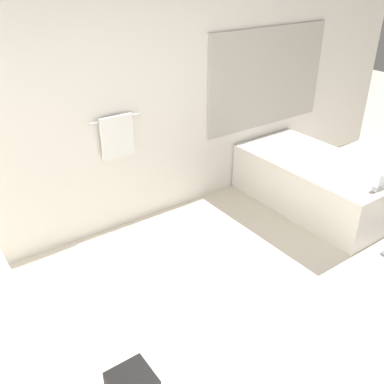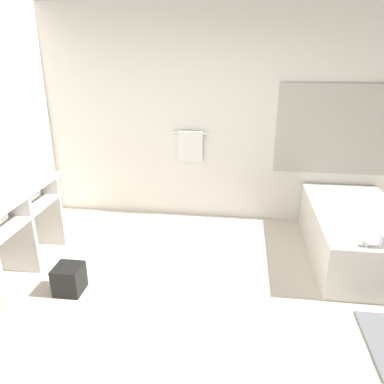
{
  "view_description": "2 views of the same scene",
  "coord_description": "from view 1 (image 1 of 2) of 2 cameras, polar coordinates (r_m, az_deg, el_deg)",
  "views": [
    {
      "loc": [
        -1.89,
        -1.26,
        2.43
      ],
      "look_at": [
        -0.18,
        1.13,
        0.81
      ],
      "focal_mm": 40.0,
      "sensor_mm": 36.0,
      "label": 1
    },
    {
      "loc": [
        0.34,
        -2.51,
        2.2
      ],
      "look_at": [
        -0.12,
        1.0,
        0.81
      ],
      "focal_mm": 35.0,
      "sensor_mm": 36.0,
      "label": 2
    }
  ],
  "objects": [
    {
      "name": "bathtub",
      "position": [
        4.86,
        16.16,
        1.49
      ],
      "size": [
        0.91,
        1.72,
        0.66
      ],
      "color": "silver",
      "rests_on": "ground_plane"
    },
    {
      "name": "wall_back_with_blinds",
      "position": [
        4.14,
        -6.33,
        13.39
      ],
      "size": [
        7.4,
        0.13,
        2.7
      ],
      "color": "white",
      "rests_on": "ground_plane"
    },
    {
      "name": "ground_plane",
      "position": [
        3.33,
        14.85,
        -19.45
      ],
      "size": [
        16.0,
        16.0,
        0.0
      ],
      "primitive_type": "plane",
      "color": "beige",
      "rests_on": "ground"
    }
  ]
}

